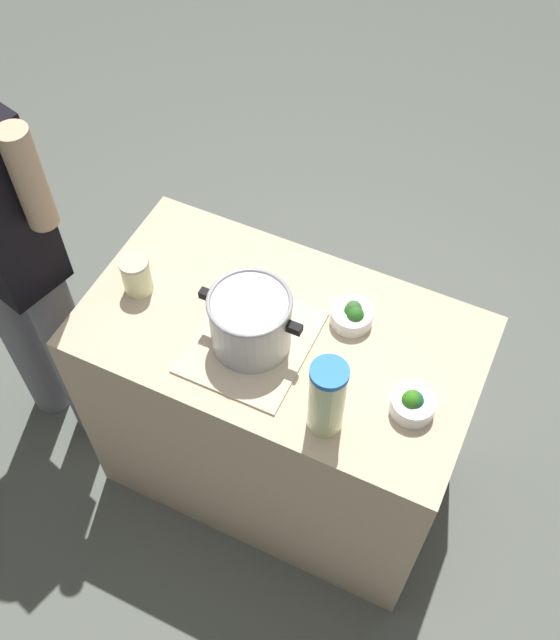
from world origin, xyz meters
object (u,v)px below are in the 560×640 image
object	(u,v)px
person_cook	(6,255)
cooking_pot	(250,321)
broccoli_bowl_front	(352,315)
broccoli_bowl_center	(413,403)
mason_jar	(136,275)
lemonade_pitcher	(327,398)

from	to	relation	value
person_cook	cooking_pot	bearing A→B (deg)	-176.36
broccoli_bowl_front	broccoli_bowl_center	xyz separation A→B (m)	(-0.24, 0.19, 0.00)
broccoli_bowl_center	person_cook	world-z (taller)	person_cook
mason_jar	broccoli_bowl_front	distance (m)	0.62
broccoli_bowl_front	broccoli_bowl_center	size ratio (longest dim) A/B	1.03
lemonade_pitcher	broccoli_bowl_front	world-z (taller)	lemonade_pitcher
mason_jar	person_cook	distance (m)	0.41
mason_jar	broccoli_bowl_front	size ratio (longest dim) A/B	1.04
mason_jar	person_cook	bearing A→B (deg)	11.21
mason_jar	broccoli_bowl_front	world-z (taller)	mason_jar
lemonade_pitcher	broccoli_bowl_front	distance (m)	0.34
broccoli_bowl_front	lemonade_pitcher	bearing A→B (deg)	100.06
broccoli_bowl_center	person_cook	size ratio (longest dim) A/B	0.07
cooking_pot	broccoli_bowl_front	world-z (taller)	cooking_pot
cooking_pot	broccoli_bowl_front	distance (m)	0.29
cooking_pot	mason_jar	distance (m)	0.38
lemonade_pitcher	person_cook	distance (m)	1.06
lemonade_pitcher	person_cook	size ratio (longest dim) A/B	0.15
lemonade_pitcher	mason_jar	distance (m)	0.68
lemonade_pitcher	broccoli_bowl_center	bearing A→B (deg)	-145.30
cooking_pot	broccoli_bowl_center	bearing A→B (deg)	178.45
broccoli_bowl_front	broccoli_bowl_center	bearing A→B (deg)	141.37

